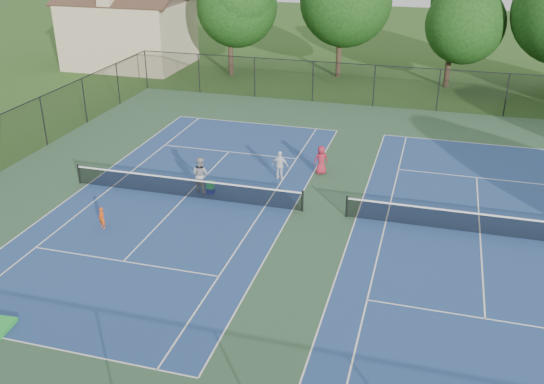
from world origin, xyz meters
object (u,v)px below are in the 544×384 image
(bystander_c, at_px, (321,160))
(tree_back_a, at_px, (229,3))
(child_player, at_px, (102,218))
(bystander_a, at_px, (280,165))
(tree_back_c, at_px, (454,17))
(ball_hopper, at_px, (210,185))
(clapboard_house, at_px, (129,31))
(ball_crate, at_px, (211,191))
(instructor, at_px, (200,175))

(bystander_c, bearing_deg, tree_back_a, -86.51)
(child_player, relative_size, bystander_a, 0.66)
(tree_back_c, distance_m, ball_hopper, 27.11)
(clapboard_house, relative_size, ball_hopper, 28.85)
(bystander_a, bearing_deg, ball_hopper, 46.20)
(bystander_c, height_order, ball_hopper, bystander_c)
(clapboard_house, xyz_separation_m, ball_hopper, (17.05, -24.29, -2.63))
(bystander_a, xyz_separation_m, bystander_c, (1.93, 1.31, 0.01))
(clapboard_house, height_order, ball_crate, clapboard_house)
(tree_back_a, relative_size, bystander_c, 5.83)
(clapboard_house, relative_size, bystander_c, 6.88)
(tree_back_c, relative_size, ball_hopper, 22.43)
(tree_back_c, xyz_separation_m, clapboard_house, (-28.00, -0.00, -2.39))
(tree_back_a, distance_m, child_player, 28.86)
(ball_crate, distance_m, ball_hopper, 0.32)
(instructor, height_order, bystander_a, instructor)
(tree_back_c, bearing_deg, bystander_a, -110.47)
(clapboard_house, relative_size, ball_crate, 30.06)
(child_player, height_order, instructor, instructor)
(ball_hopper, bearing_deg, bystander_a, 43.01)
(bystander_c, bearing_deg, ball_crate, 11.60)
(ball_crate, bearing_deg, tree_back_a, 106.84)
(bystander_a, distance_m, ball_crate, 4.00)
(tree_back_c, distance_m, bystander_a, 23.53)
(tree_back_c, height_order, instructor, tree_back_c)
(ball_crate, bearing_deg, ball_hopper, 0.00)
(clapboard_house, xyz_separation_m, instructor, (16.51, -24.20, -2.17))
(bystander_a, bearing_deg, bystander_c, -142.62)
(child_player, height_order, bystander_c, bystander_c)
(tree_back_a, height_order, tree_back_c, tree_back_a)
(tree_back_a, distance_m, bystander_a, 23.47)
(tree_back_c, height_order, ball_crate, tree_back_c)
(bystander_a, bearing_deg, ball_crate, 46.20)
(child_player, distance_m, ball_crate, 5.83)
(ball_crate, xyz_separation_m, ball_hopper, (0.00, 0.00, 0.32))
(ball_crate, bearing_deg, instructor, 170.62)
(tree_back_c, distance_m, ball_crate, 27.17)
(child_player, bearing_deg, tree_back_c, 87.05)
(tree_back_a, height_order, bystander_c, tree_back_a)
(instructor, bearing_deg, tree_back_a, -55.32)
(tree_back_c, bearing_deg, instructor, -115.41)
(bystander_a, xyz_separation_m, ball_hopper, (-2.89, -2.70, -0.31))
(ball_crate, bearing_deg, clapboard_house, 125.07)
(instructor, xyz_separation_m, bystander_a, (3.43, 2.61, -0.15))
(instructor, distance_m, bystander_a, 4.31)
(bystander_c, xyz_separation_m, ball_crate, (-4.82, -4.01, -0.65))
(tree_back_c, relative_size, bystander_a, 5.42)
(tree_back_a, bearing_deg, ball_crate, -73.16)
(tree_back_a, relative_size, bystander_a, 5.91)
(ball_crate, height_order, ball_hopper, ball_hopper)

